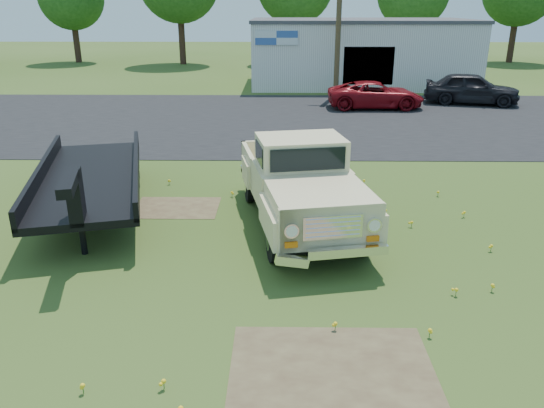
{
  "coord_description": "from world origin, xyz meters",
  "views": [
    {
      "loc": [
        0.71,
        -9.51,
        5.03
      ],
      "look_at": [
        0.56,
        1.0,
        1.06
      ],
      "focal_mm": 35.0,
      "sensor_mm": 36.0,
      "label": 1
    }
  ],
  "objects": [
    {
      "name": "ground",
      "position": [
        0.0,
        0.0,
        0.0
      ],
      "size": [
        140.0,
        140.0,
        0.0
      ],
      "primitive_type": "plane",
      "color": "#344E19",
      "rests_on": "ground"
    },
    {
      "name": "vintage_pickup_truck",
      "position": [
        1.2,
        2.44,
        1.09
      ],
      "size": [
        3.43,
        6.35,
        2.18
      ],
      "primitive_type": null,
      "rotation": [
        0.0,
        0.0,
        0.19
      ],
      "color": "beige",
      "rests_on": "ground"
    },
    {
      "name": "flatbed_trailer",
      "position": [
        -4.15,
        3.41,
        1.0
      ],
      "size": [
        4.15,
        7.68,
        1.99
      ],
      "primitive_type": null,
      "rotation": [
        0.0,
        0.0,
        0.25
      ],
      "color": "black",
      "rests_on": "ground"
    },
    {
      "name": "dirt_patch_a",
      "position": [
        1.5,
        -3.0,
        0.0
      ],
      "size": [
        3.0,
        2.0,
        0.01
      ],
      "primitive_type": "cube",
      "color": "brown",
      "rests_on": "ground"
    },
    {
      "name": "dark_sedan",
      "position": [
        10.95,
        19.24,
        0.83
      ],
      "size": [
        5.19,
        3.12,
        1.65
      ],
      "primitive_type": "imported",
      "rotation": [
        0.0,
        0.0,
        1.31
      ],
      "color": "black",
      "rests_on": "ground"
    },
    {
      "name": "dirt_patch_b",
      "position": [
        -2.0,
        3.5,
        0.0
      ],
      "size": [
        2.2,
        1.6,
        0.01
      ],
      "primitive_type": "cube",
      "color": "brown",
      "rests_on": "ground"
    },
    {
      "name": "asphalt_lot",
      "position": [
        0.0,
        15.0,
        0.0
      ],
      "size": [
        90.0,
        14.0,
        0.02
      ],
      "primitive_type": "cube",
      "color": "black",
      "rests_on": "ground"
    },
    {
      "name": "red_pickup",
      "position": [
        5.63,
        17.96,
        0.67
      ],
      "size": [
        4.87,
        2.29,
        1.35
      ],
      "primitive_type": "imported",
      "rotation": [
        0.0,
        0.0,
        1.58
      ],
      "color": "maroon",
      "rests_on": "ground"
    },
    {
      "name": "utility_pole_mid",
      "position": [
        4.0,
        22.0,
        4.6
      ],
      "size": [
        1.6,
        0.3,
        9.0
      ],
      "color": "#41331E",
      "rests_on": "ground"
    },
    {
      "name": "commercial_building",
      "position": [
        6.0,
        26.99,
        2.1
      ],
      "size": [
        14.2,
        8.2,
        4.15
      ],
      "color": "beige",
      "rests_on": "ground"
    }
  ]
}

